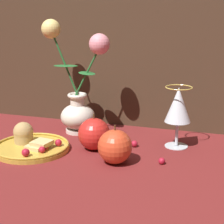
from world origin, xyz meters
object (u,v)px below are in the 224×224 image
(apple_beside_vase, at_px, (94,134))
(apple_near_glass, at_px, (115,147))
(vase, at_px, (77,94))
(plate_with_pastries, at_px, (30,144))
(wine_glass, at_px, (178,107))

(apple_beside_vase, xyz_separation_m, apple_near_glass, (0.08, -0.07, -0.00))
(vase, bearing_deg, apple_beside_vase, -50.33)
(plate_with_pastries, height_order, apple_near_glass, apple_near_glass)
(vase, relative_size, wine_glass, 2.02)
(vase, relative_size, plate_with_pastries, 1.68)
(vase, distance_m, wine_glass, 0.29)
(plate_with_pastries, distance_m, apple_near_glass, 0.24)
(plate_with_pastries, relative_size, wine_glass, 1.20)
(plate_with_pastries, xyz_separation_m, apple_beside_vase, (0.16, 0.05, 0.03))
(vase, distance_m, plate_with_pastries, 0.20)
(wine_glass, relative_size, apple_near_glass, 1.72)
(vase, height_order, apple_beside_vase, vase)
(vase, xyz_separation_m, apple_near_glass, (0.17, -0.18, -0.07))
(plate_with_pastries, xyz_separation_m, wine_glass, (0.35, 0.14, 0.09))
(vase, xyz_separation_m, apple_beside_vase, (0.09, -0.11, -0.07))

